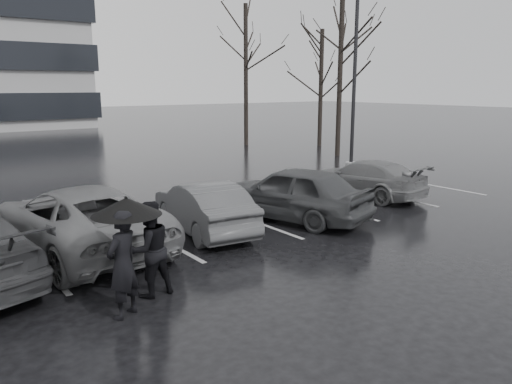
{
  "coord_description": "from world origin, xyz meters",
  "views": [
    {
      "loc": [
        -7.29,
        -8.67,
        3.68
      ],
      "look_at": [
        -0.1,
        1.0,
        1.1
      ],
      "focal_mm": 35.0,
      "sensor_mm": 36.0,
      "label": 1
    }
  ],
  "objects_px": {
    "car_east": "(364,178)",
    "pedestrian_left": "(123,265)",
    "car_main": "(292,193)",
    "lamp_post": "(355,70)",
    "tree_east": "(340,79)",
    "car_west_b": "(78,219)",
    "pedestrian_right": "(149,249)",
    "tree_ne": "(321,89)",
    "car_west_a": "(204,207)",
    "tree_north": "(246,76)"
  },
  "relations": [
    {
      "from": "pedestrian_right",
      "to": "tree_east",
      "type": "bearing_deg",
      "value": -148.92
    },
    {
      "from": "lamp_post",
      "to": "tree_north",
      "type": "relative_size",
      "value": 1.12
    },
    {
      "from": "car_east",
      "to": "tree_ne",
      "type": "xyz_separation_m",
      "value": [
        9.01,
        11.59,
        2.88
      ]
    },
    {
      "from": "car_east",
      "to": "lamp_post",
      "type": "xyz_separation_m",
      "value": [
        4.39,
        4.64,
        3.75
      ]
    },
    {
      "from": "car_west_a",
      "to": "tree_east",
      "type": "height_order",
      "value": "tree_east"
    },
    {
      "from": "car_main",
      "to": "lamp_post",
      "type": "xyz_separation_m",
      "value": [
        8.29,
        5.46,
        3.61
      ]
    },
    {
      "from": "car_east",
      "to": "pedestrian_left",
      "type": "relative_size",
      "value": 2.41
    },
    {
      "from": "tree_east",
      "to": "tree_ne",
      "type": "height_order",
      "value": "tree_east"
    },
    {
      "from": "tree_east",
      "to": "pedestrian_left",
      "type": "bearing_deg",
      "value": -145.45
    },
    {
      "from": "car_main",
      "to": "lamp_post",
      "type": "distance_m",
      "value": 10.56
    },
    {
      "from": "car_west_a",
      "to": "tree_ne",
      "type": "relative_size",
      "value": 0.56
    },
    {
      "from": "car_west_b",
      "to": "pedestrian_right",
      "type": "bearing_deg",
      "value": 89.17
    },
    {
      "from": "tree_east",
      "to": "lamp_post",
      "type": "bearing_deg",
      "value": -125.71
    },
    {
      "from": "car_west_b",
      "to": "tree_ne",
      "type": "distance_m",
      "value": 22.06
    },
    {
      "from": "car_west_b",
      "to": "tree_north",
      "type": "relative_size",
      "value": 0.64
    },
    {
      "from": "pedestrian_left",
      "to": "lamp_post",
      "type": "bearing_deg",
      "value": -178.92
    },
    {
      "from": "tree_east",
      "to": "car_main",
      "type": "bearing_deg",
      "value": -141.1
    },
    {
      "from": "lamp_post",
      "to": "car_west_a",
      "type": "bearing_deg",
      "value": -155.22
    },
    {
      "from": "car_west_a",
      "to": "car_west_b",
      "type": "relative_size",
      "value": 0.73
    },
    {
      "from": "car_main",
      "to": "pedestrian_left",
      "type": "relative_size",
      "value": 2.53
    },
    {
      "from": "tree_east",
      "to": "car_east",
      "type": "bearing_deg",
      "value": -130.62
    },
    {
      "from": "car_west_b",
      "to": "tree_north",
      "type": "xyz_separation_m",
      "value": [
        15.05,
        14.61,
        3.5
      ]
    },
    {
      "from": "car_main",
      "to": "car_west_a",
      "type": "xyz_separation_m",
      "value": [
        -2.6,
        0.43,
        -0.11
      ]
    },
    {
      "from": "car_west_a",
      "to": "tree_ne",
      "type": "bearing_deg",
      "value": -134.63
    },
    {
      "from": "pedestrian_left",
      "to": "tree_north",
      "type": "xyz_separation_m",
      "value": [
        15.51,
        18.37,
        3.36
      ]
    },
    {
      "from": "lamp_post",
      "to": "tree_east",
      "type": "bearing_deg",
      "value": 54.29
    },
    {
      "from": "car_east",
      "to": "car_main",
      "type": "bearing_deg",
      "value": 5.43
    },
    {
      "from": "car_west_b",
      "to": "pedestrian_left",
      "type": "bearing_deg",
      "value": 77.96
    },
    {
      "from": "car_east",
      "to": "tree_ne",
      "type": "relative_size",
      "value": 0.61
    },
    {
      "from": "pedestrian_left",
      "to": "pedestrian_right",
      "type": "height_order",
      "value": "pedestrian_left"
    },
    {
      "from": "pedestrian_left",
      "to": "tree_east",
      "type": "bearing_deg",
      "value": -174.71
    },
    {
      "from": "car_main",
      "to": "tree_east",
      "type": "height_order",
      "value": "tree_east"
    },
    {
      "from": "car_west_a",
      "to": "pedestrian_left",
      "type": "height_order",
      "value": "pedestrian_left"
    },
    {
      "from": "car_west_a",
      "to": "tree_east",
      "type": "distance_m",
      "value": 15.62
    },
    {
      "from": "car_east",
      "to": "tree_north",
      "type": "xyz_separation_m",
      "value": [
        5.51,
        14.59,
        3.63
      ]
    },
    {
      "from": "car_west_a",
      "to": "car_west_b",
      "type": "distance_m",
      "value": 3.06
    },
    {
      "from": "car_east",
      "to": "tree_east",
      "type": "height_order",
      "value": "tree_east"
    },
    {
      "from": "car_east",
      "to": "pedestrian_left",
      "type": "distance_m",
      "value": 10.7
    },
    {
      "from": "car_west_b",
      "to": "tree_ne",
      "type": "bearing_deg",
      "value": -152.93
    },
    {
      "from": "car_main",
      "to": "pedestrian_right",
      "type": "height_order",
      "value": "pedestrian_right"
    },
    {
      "from": "pedestrian_right",
      "to": "car_east",
      "type": "bearing_deg",
      "value": -164.09
    },
    {
      "from": "car_east",
      "to": "tree_north",
      "type": "height_order",
      "value": "tree_north"
    },
    {
      "from": "tree_north",
      "to": "car_west_a",
      "type": "bearing_deg",
      "value": -128.73
    },
    {
      "from": "car_main",
      "to": "lamp_post",
      "type": "bearing_deg",
      "value": -163.53
    },
    {
      "from": "lamp_post",
      "to": "car_west_b",
      "type": "bearing_deg",
      "value": -161.47
    },
    {
      "from": "car_east",
      "to": "tree_ne",
      "type": "distance_m",
      "value": 14.96
    },
    {
      "from": "pedestrian_right",
      "to": "tree_ne",
      "type": "height_order",
      "value": "tree_ne"
    },
    {
      "from": "pedestrian_left",
      "to": "tree_north",
      "type": "height_order",
      "value": "tree_north"
    },
    {
      "from": "tree_east",
      "to": "tree_north",
      "type": "height_order",
      "value": "tree_north"
    },
    {
      "from": "tree_ne",
      "to": "tree_north",
      "type": "height_order",
      "value": "tree_north"
    }
  ]
}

